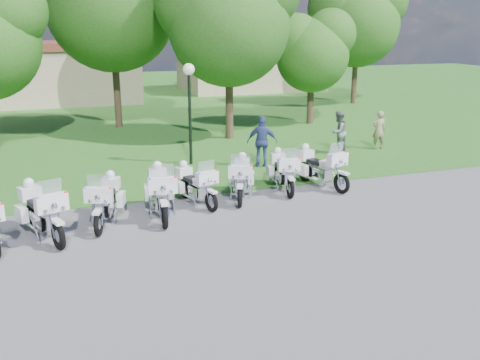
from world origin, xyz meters
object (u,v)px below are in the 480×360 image
object	(u,v)px
motorcycle_1	(41,210)
motorcycle_2	(106,200)
motorcycle_3	(160,191)
bystander_a	(379,130)
motorcycle_7	(320,166)
bystander_b	(338,132)
bystander_c	(262,142)
motorcycle_6	(283,170)
lamp_post	(189,88)
motorcycle_5	(241,177)
motorcycle_4	(195,184)

from	to	relation	value
motorcycle_1	motorcycle_2	world-z (taller)	motorcycle_1
motorcycle_3	bystander_a	size ratio (longest dim) A/B	1.53
motorcycle_7	bystander_b	xyz separation A→B (m)	(2.99, 4.09, 0.21)
bystander_c	motorcycle_7	bearing A→B (deg)	131.56
bystander_c	motorcycle_6	bearing A→B (deg)	106.92
bystander_b	motorcycle_1	bearing A→B (deg)	0.36
bystander_b	bystander_c	distance (m)	3.99
motorcycle_3	motorcycle_6	bearing A→B (deg)	-158.75
lamp_post	bystander_c	bearing A→B (deg)	-28.13
bystander_c	lamp_post	bearing A→B (deg)	-2.46
motorcycle_2	motorcycle_5	world-z (taller)	same
motorcycle_4	bystander_a	size ratio (longest dim) A/B	1.29
bystander_c	motorcycle_4	bearing A→B (deg)	69.83
motorcycle_2	bystander_c	size ratio (longest dim) A/B	1.17
motorcycle_3	bystander_c	bearing A→B (deg)	-132.75
motorcycle_1	lamp_post	world-z (taller)	lamp_post
motorcycle_4	motorcycle_5	bearing A→B (deg)	168.71
motorcycle_6	motorcycle_5	bearing A→B (deg)	21.95
motorcycle_6	bystander_a	bearing A→B (deg)	-137.71
motorcycle_3	motorcycle_6	xyz separation A→B (m)	(4.26, 1.15, -0.06)
motorcycle_4	motorcycle_2	bearing A→B (deg)	0.23
motorcycle_1	bystander_a	size ratio (longest dim) A/B	1.46
motorcycle_1	lamp_post	bearing A→B (deg)	-151.66
motorcycle_6	lamp_post	xyz separation A→B (m)	(-1.99, 4.27, 2.28)
bystander_a	motorcycle_5	bearing A→B (deg)	39.69
motorcycle_2	motorcycle_4	size ratio (longest dim) A/B	1.05
motorcycle_4	bystander_c	world-z (taller)	bystander_c
bystander_a	motorcycle_7	bearing A→B (deg)	49.98
motorcycle_4	bystander_b	size ratio (longest dim) A/B	1.20
motorcycle_7	bystander_c	size ratio (longest dim) A/B	1.22
motorcycle_1	bystander_a	distance (m)	14.98
motorcycle_3	motorcycle_5	size ratio (longest dim) A/B	1.14
motorcycle_7	motorcycle_2	bearing A→B (deg)	-6.51
motorcycle_2	motorcycle_7	distance (m)	7.18
motorcycle_7	lamp_post	xyz separation A→B (m)	(-3.31, 4.34, 2.25)
motorcycle_6	bystander_c	distance (m)	3.01
motorcycle_1	bystander_c	bearing A→B (deg)	-168.76
motorcycle_1	bystander_a	bearing A→B (deg)	-176.51
bystander_b	motorcycle_4	bearing A→B (deg)	5.48
motorcycle_2	lamp_post	bearing A→B (deg)	-106.41
motorcycle_4	bystander_a	xyz separation A→B (m)	(9.45, 4.61, 0.21)
bystander_c	bystander_a	bearing A→B (deg)	-143.02
motorcycle_1	motorcycle_6	size ratio (longest dim) A/B	1.06
bystander_b	bystander_c	bearing A→B (deg)	-10.45
motorcycle_6	motorcycle_2	bearing A→B (deg)	21.33
motorcycle_4	bystander_a	distance (m)	10.52
lamp_post	bystander_c	world-z (taller)	lamp_post
motorcycle_1	motorcycle_7	size ratio (longest dim) A/B	1.02
motorcycle_3	motorcycle_6	world-z (taller)	motorcycle_3
motorcycle_1	motorcycle_7	world-z (taller)	motorcycle_1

